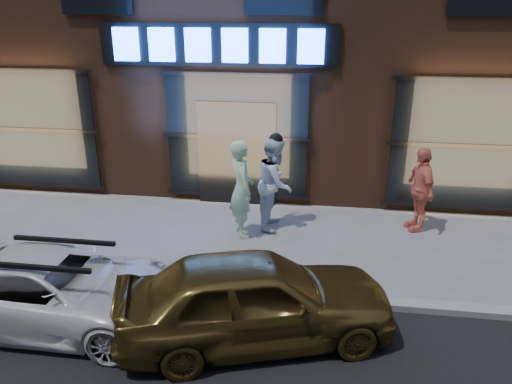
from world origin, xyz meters
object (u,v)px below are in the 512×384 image
(man_cap, at_px, (275,183))
(passerby, at_px, (420,189))
(white_suv, at_px, (56,289))
(man_bowtie, at_px, (242,189))
(gold_sedan, at_px, (255,298))

(man_cap, distance_m, passerby, 2.96)
(passerby, distance_m, white_suv, 7.07)
(man_bowtie, distance_m, passerby, 3.65)
(man_cap, bearing_deg, passerby, -81.11)
(passerby, bearing_deg, man_cap, -99.41)
(gold_sedan, bearing_deg, man_bowtie, -4.88)
(man_bowtie, xyz_separation_m, man_cap, (0.62, 0.50, -0.03))
(white_suv, bearing_deg, man_bowtie, -33.71)
(passerby, bearing_deg, gold_sedan, -49.35)
(white_suv, relative_size, gold_sedan, 1.02)
(man_bowtie, distance_m, white_suv, 4.00)
(passerby, bearing_deg, man_bowtie, -92.45)
(passerby, height_order, white_suv, passerby)
(passerby, xyz_separation_m, white_suv, (-5.77, -4.08, -0.34))
(man_cap, distance_m, gold_sedan, 3.81)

